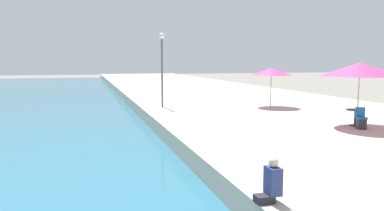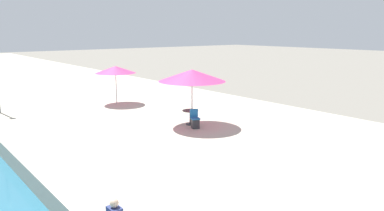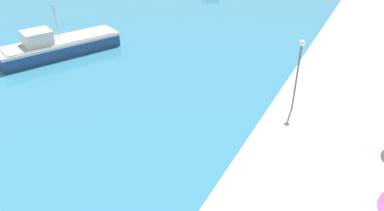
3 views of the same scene
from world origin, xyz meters
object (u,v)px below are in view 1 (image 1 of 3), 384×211
Objects in this scene: person_at_quay at (271,183)px; lamppost at (162,57)px; cafe_umbrella_pink at (360,70)px; cafe_table at (355,114)px; cafe_chair_left at (361,121)px; cafe_umbrella_white at (271,72)px.

person_at_quay is 16.37m from lamppost.
cafe_umbrella_pink reaches higher than cafe_table.
cafe_umbrella_pink is at bearing -94.52° from cafe_chair_left.
cafe_umbrella_pink is 2.26m from cafe_chair_left.
cafe_umbrella_pink is at bearing 41.50° from person_at_quay.
cafe_umbrella_pink is at bearing -87.82° from cafe_umbrella_white.
lamppost is (-6.84, 9.03, 2.56)m from cafe_table.
cafe_table is at bearing -87.79° from cafe_umbrella_white.
cafe_umbrella_white reaches higher than cafe_table.
lamppost is (-6.56, 1.73, 0.90)m from cafe_umbrella_white.
person_at_quay is (-7.61, -6.40, 0.08)m from cafe_chair_left.
cafe_umbrella_pink reaches higher than cafe_chair_left.
cafe_umbrella_white is at bearing -69.88° from cafe_chair_left.
lamppost is at bearing 86.40° from person_at_quay.
cafe_chair_left is at bearing 40.09° from person_at_quay.
lamppost is (1.01, 16.12, 2.68)m from person_at_quay.
cafe_umbrella_pink reaches higher than person_at_quay.
cafe_chair_left is at bearing -114.38° from cafe_umbrella_pink.
lamppost is at bearing 127.13° from cafe_table.
lamppost is (-6.59, 9.71, 2.77)m from cafe_chair_left.
person_at_quay is 0.21× the size of lamppost.
person_at_quay is at bearing -137.95° from cafe_table.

